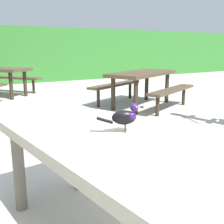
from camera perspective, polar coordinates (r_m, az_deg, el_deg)
picnic_table_foreground at (r=1.73m, az=-2.50°, el=-10.59°), size 1.91×1.94×0.74m
bird_grackle at (r=1.68m, az=2.89°, el=-0.91°), size 0.27×0.15×0.18m
picnic_table_far_centre at (r=6.02m, az=6.22°, el=6.46°), size 2.25×2.24×0.74m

